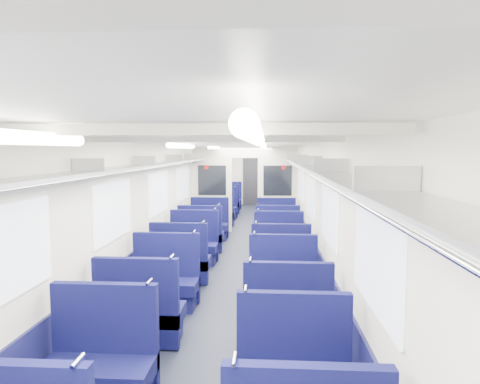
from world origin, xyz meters
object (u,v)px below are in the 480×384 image
object	(u,v)px
seat_20	(218,215)
seat_16	(201,237)
bulkhead	(245,187)
seat_15	(279,248)
seat_14	(193,247)
seat_7	(294,382)
seat_17	(277,237)
seat_24	(226,204)
seat_13	(281,265)
seat_10	(165,284)
seat_19	(276,227)
seat_12	(181,263)
seat_27	(273,201)
seat_9	(287,322)
end_door	(252,180)
seat_21	(275,215)
seat_22	(222,209)
seat_11	(283,287)
seat_8	(140,316)
seat_6	(101,367)
seat_25	(274,205)
seat_18	(209,226)
seat_26	(229,201)
seat_23	(274,210)

from	to	relation	value
seat_20	seat_16	bearing A→B (deg)	-90.00
bulkhead	seat_15	size ratio (longest dim) A/B	2.63
seat_14	seat_7	bearing A→B (deg)	-70.94
seat_17	seat_24	bearing A→B (deg)	106.71
seat_13	seat_20	bearing A→B (deg)	107.10
seat_10	seat_19	size ratio (longest dim) A/B	1.00
seat_12	seat_27	xyz separation A→B (m)	(1.66, 9.00, 0.00)
seat_16	seat_10	bearing A→B (deg)	-90.00
seat_9	seat_24	world-z (taller)	same
end_door	seat_21	bearing A→B (deg)	-80.34
seat_17	seat_22	xyz separation A→B (m)	(-1.66, 4.33, 0.00)
seat_14	seat_11	bearing A→B (deg)	-54.85
end_door	seat_10	size ratio (longest dim) A/B	1.88
seat_7	seat_8	size ratio (longest dim) A/B	1.00
seat_6	seat_11	xyz separation A→B (m)	(1.66, 2.31, 0.00)
seat_12	seat_20	size ratio (longest dim) A/B	1.00
seat_8	seat_20	distance (m)	7.67
seat_10	seat_25	distance (m)	9.02
seat_8	end_door	bearing A→B (deg)	86.23
seat_12	end_door	bearing A→B (deg)	85.40
seat_6	seat_13	size ratio (longest dim) A/B	1.00
seat_8	seat_21	world-z (taller)	same
seat_12	seat_27	world-z (taller)	same
seat_6	seat_20	distance (m)	8.83
seat_12	seat_24	xyz separation A→B (m)	(0.00, 7.85, 0.00)
seat_22	seat_13	bearing A→B (deg)	-75.98
seat_14	seat_17	size ratio (longest dim) A/B	1.00
seat_8	seat_27	distance (m)	11.39
bulkhead	seat_16	size ratio (longest dim) A/B	2.63
seat_9	seat_14	size ratio (longest dim) A/B	1.00
seat_22	seat_25	size ratio (longest dim) A/B	1.00
seat_12	seat_17	size ratio (longest dim) A/B	1.00
seat_10	seat_13	distance (m)	2.00
seat_25	seat_20	bearing A→B (deg)	-125.08
seat_7	seat_18	distance (m)	7.26
seat_8	seat_22	xyz separation A→B (m)	(0.00, 8.93, 0.00)
end_door	bulkhead	distance (m)	5.80
seat_7	seat_10	world-z (taller)	same
seat_17	seat_27	bearing A→B (deg)	90.00
seat_10	seat_24	world-z (taller)	same
seat_26	bulkhead	bearing A→B (deg)	-79.14
seat_12	seat_27	bearing A→B (deg)	79.55
seat_16	seat_25	xyz separation A→B (m)	(1.66, 5.58, 0.00)
seat_19	seat_17	bearing A→B (deg)	-90.00
seat_6	seat_17	bearing A→B (deg)	73.89
bulkhead	seat_18	bearing A→B (deg)	-129.23
seat_26	seat_21	bearing A→B (deg)	-64.00
seat_25	seat_26	xyz separation A→B (m)	(-1.66, 1.08, 0.00)
seat_23	end_door	bearing A→B (deg)	102.41
seat_19	seat_25	world-z (taller)	same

